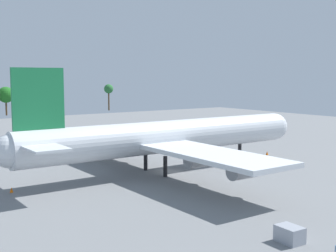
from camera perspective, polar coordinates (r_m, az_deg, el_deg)
ground_plane at (r=81.16m, az=0.00°, el=-5.78°), size 242.72×242.72×0.00m
cargo_airplane at (r=79.86m, az=-0.23°, el=-1.43°), size 60.68×56.06×18.26m
cargo_container_aft at (r=49.11m, az=15.15°, el=-13.11°), size 2.11×2.80×1.70m
safety_cone_nose at (r=100.00m, az=12.44°, el=-3.38°), size 0.58×0.58×0.82m
safety_cone_tail at (r=70.60m, az=-19.22°, el=-7.65°), size 0.54×0.54×0.78m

